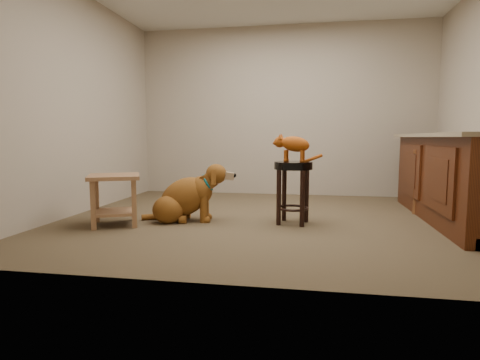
% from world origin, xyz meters
% --- Properties ---
extents(floor, '(4.50, 4.00, 0.01)m').
position_xyz_m(floor, '(0.00, 0.00, 0.00)').
color(floor, brown).
rests_on(floor, ground).
extents(room_shell, '(4.54, 4.04, 2.62)m').
position_xyz_m(room_shell, '(0.00, 0.00, 1.68)').
color(room_shell, '#AB9D89').
rests_on(room_shell, ground).
extents(cabinet_run, '(0.70, 2.56, 0.94)m').
position_xyz_m(cabinet_run, '(1.94, 0.30, 0.44)').
color(cabinet_run, '#4D210D').
rests_on(cabinet_run, ground).
extents(padded_stool, '(0.39, 0.39, 0.65)m').
position_xyz_m(padded_stool, '(0.26, -0.16, 0.46)').
color(padded_stool, black).
rests_on(padded_stool, ground).
extents(wood_stool, '(0.50, 0.50, 0.75)m').
position_xyz_m(wood_stool, '(1.85, 0.73, 0.39)').
color(wood_stool, brown).
rests_on(wood_stool, ground).
extents(side_table, '(0.66, 0.66, 0.52)m').
position_xyz_m(side_table, '(-1.53, -0.54, 0.34)').
color(side_table, '#946844').
rests_on(side_table, ground).
extents(golden_retriever, '(1.03, 0.55, 0.66)m').
position_xyz_m(golden_retriever, '(-0.88, -0.22, 0.25)').
color(golden_retriever, brown).
rests_on(golden_retriever, ground).
extents(tabby_kitten, '(0.52, 0.20, 0.32)m').
position_xyz_m(tabby_kitten, '(0.25, -0.16, 0.82)').
color(tabby_kitten, '#9B430F').
rests_on(tabby_kitten, padded_stool).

